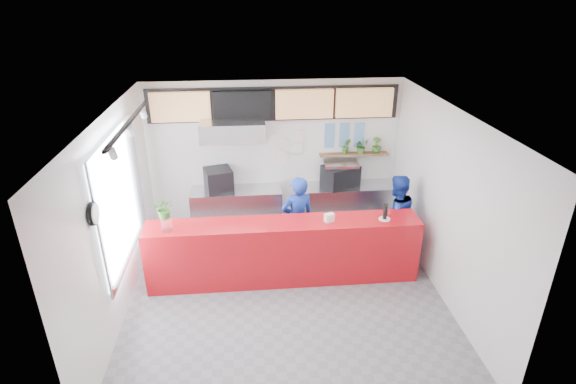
% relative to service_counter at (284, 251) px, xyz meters
% --- Properties ---
extents(floor, '(5.00, 5.00, 0.00)m').
position_rel_service_counter_xyz_m(floor, '(0.00, -0.40, -0.55)').
color(floor, slate).
rests_on(floor, ground).
extents(ceiling, '(5.00, 5.00, 0.00)m').
position_rel_service_counter_xyz_m(ceiling, '(0.00, -0.40, 2.45)').
color(ceiling, silver).
extents(wall_back, '(5.00, 0.00, 5.00)m').
position_rel_service_counter_xyz_m(wall_back, '(0.00, 2.10, 0.95)').
color(wall_back, white).
rests_on(wall_back, ground).
extents(wall_left, '(0.00, 5.00, 5.00)m').
position_rel_service_counter_xyz_m(wall_left, '(-2.50, -0.40, 0.95)').
color(wall_left, white).
rests_on(wall_left, ground).
extents(wall_right, '(0.00, 5.00, 5.00)m').
position_rel_service_counter_xyz_m(wall_right, '(2.50, -0.40, 0.95)').
color(wall_right, white).
rests_on(wall_right, ground).
extents(service_counter, '(4.50, 0.60, 1.10)m').
position_rel_service_counter_xyz_m(service_counter, '(0.00, 0.00, 0.00)').
color(service_counter, '#B40C14').
rests_on(service_counter, ground).
extents(cream_band, '(5.00, 0.02, 0.80)m').
position_rel_service_counter_xyz_m(cream_band, '(0.00, 2.09, 2.05)').
color(cream_band, beige).
rests_on(cream_band, wall_back).
extents(prep_bench, '(1.80, 0.60, 0.90)m').
position_rel_service_counter_xyz_m(prep_bench, '(-0.80, 1.80, -0.10)').
color(prep_bench, '#B2B5BA').
rests_on(prep_bench, ground).
extents(panini_oven, '(0.62, 0.62, 0.45)m').
position_rel_service_counter_xyz_m(panini_oven, '(-1.13, 1.80, 0.58)').
color(panini_oven, black).
rests_on(panini_oven, prep_bench).
extents(extraction_hood, '(1.20, 0.70, 0.35)m').
position_rel_service_counter_xyz_m(extraction_hood, '(-0.80, 1.75, 1.60)').
color(extraction_hood, '#B2B5BA').
rests_on(extraction_hood, ceiling).
extents(hood_lip, '(1.20, 0.69, 0.31)m').
position_rel_service_counter_xyz_m(hood_lip, '(-0.80, 1.75, 1.40)').
color(hood_lip, '#B2B5BA').
rests_on(hood_lip, ceiling).
extents(right_bench, '(1.80, 0.60, 0.90)m').
position_rel_service_counter_xyz_m(right_bench, '(1.50, 1.80, -0.10)').
color(right_bench, '#B2B5BA').
rests_on(right_bench, ground).
extents(espresso_machine, '(0.81, 0.72, 0.43)m').
position_rel_service_counter_xyz_m(espresso_machine, '(1.30, 1.80, 0.57)').
color(espresso_machine, black).
rests_on(espresso_machine, right_bench).
extents(espresso_tray, '(0.70, 0.51, 0.06)m').
position_rel_service_counter_xyz_m(espresso_tray, '(1.30, 1.80, 0.83)').
color(espresso_tray, '#BABEC2').
rests_on(espresso_tray, espresso_machine).
extents(herb_shelf, '(1.40, 0.18, 0.04)m').
position_rel_service_counter_xyz_m(herb_shelf, '(1.60, 2.00, 0.95)').
color(herb_shelf, brown).
rests_on(herb_shelf, wall_back).
extents(menu_board_far_left, '(1.10, 0.10, 0.55)m').
position_rel_service_counter_xyz_m(menu_board_far_left, '(-1.75, 1.98, 2.00)').
color(menu_board_far_left, tan).
rests_on(menu_board_far_left, wall_back).
extents(menu_board_mid_left, '(1.10, 0.10, 0.55)m').
position_rel_service_counter_xyz_m(menu_board_mid_left, '(-0.59, 1.98, 2.00)').
color(menu_board_mid_left, black).
rests_on(menu_board_mid_left, wall_back).
extents(menu_board_mid_right, '(1.10, 0.10, 0.55)m').
position_rel_service_counter_xyz_m(menu_board_mid_right, '(0.57, 1.98, 2.00)').
color(menu_board_mid_right, tan).
rests_on(menu_board_mid_right, wall_back).
extents(menu_board_far_right, '(1.10, 0.10, 0.55)m').
position_rel_service_counter_xyz_m(menu_board_far_right, '(1.73, 1.98, 2.00)').
color(menu_board_far_right, tan).
rests_on(menu_board_far_right, wall_back).
extents(soffit, '(4.80, 0.04, 0.65)m').
position_rel_service_counter_xyz_m(soffit, '(0.00, 2.06, 2.00)').
color(soffit, black).
rests_on(soffit, wall_back).
extents(window_pane, '(0.04, 2.20, 1.90)m').
position_rel_service_counter_xyz_m(window_pane, '(-2.47, -0.10, 1.15)').
color(window_pane, silver).
rests_on(window_pane, wall_left).
extents(window_frame, '(0.03, 2.30, 2.00)m').
position_rel_service_counter_xyz_m(window_frame, '(-2.45, -0.10, 1.15)').
color(window_frame, '#B2B5BA').
rests_on(window_frame, wall_left).
extents(wall_clock_rim, '(0.05, 0.30, 0.30)m').
position_rel_service_counter_xyz_m(wall_clock_rim, '(-2.46, -1.30, 1.50)').
color(wall_clock_rim, black).
rests_on(wall_clock_rim, wall_left).
extents(wall_clock_face, '(0.02, 0.26, 0.26)m').
position_rel_service_counter_xyz_m(wall_clock_face, '(-2.43, -1.30, 1.50)').
color(wall_clock_face, white).
rests_on(wall_clock_face, wall_left).
extents(track_rail, '(0.05, 2.40, 0.04)m').
position_rel_service_counter_xyz_m(track_rail, '(-2.10, -0.40, 2.39)').
color(track_rail, black).
rests_on(track_rail, ceiling).
extents(dec_plate_a, '(0.24, 0.03, 0.24)m').
position_rel_service_counter_xyz_m(dec_plate_a, '(0.15, 2.07, 1.20)').
color(dec_plate_a, silver).
rests_on(dec_plate_a, wall_back).
extents(dec_plate_b, '(0.24, 0.03, 0.24)m').
position_rel_service_counter_xyz_m(dec_plate_b, '(0.45, 2.07, 1.10)').
color(dec_plate_b, silver).
rests_on(dec_plate_b, wall_back).
extents(dec_plate_c, '(0.24, 0.03, 0.24)m').
position_rel_service_counter_xyz_m(dec_plate_c, '(0.15, 2.07, 0.90)').
color(dec_plate_c, silver).
rests_on(dec_plate_c, wall_back).
extents(dec_plate_d, '(0.24, 0.03, 0.24)m').
position_rel_service_counter_xyz_m(dec_plate_d, '(0.50, 2.07, 1.35)').
color(dec_plate_d, silver).
rests_on(dec_plate_d, wall_back).
extents(photo_frame_a, '(0.20, 0.02, 0.25)m').
position_rel_service_counter_xyz_m(photo_frame_a, '(1.10, 2.08, 1.45)').
color(photo_frame_a, '#598CBF').
rests_on(photo_frame_a, wall_back).
extents(photo_frame_b, '(0.20, 0.02, 0.25)m').
position_rel_service_counter_xyz_m(photo_frame_b, '(1.40, 2.08, 1.45)').
color(photo_frame_b, '#598CBF').
rests_on(photo_frame_b, wall_back).
extents(photo_frame_c, '(0.20, 0.02, 0.25)m').
position_rel_service_counter_xyz_m(photo_frame_c, '(1.70, 2.08, 1.45)').
color(photo_frame_c, '#598CBF').
rests_on(photo_frame_c, wall_back).
extents(photo_frame_d, '(0.20, 0.02, 0.25)m').
position_rel_service_counter_xyz_m(photo_frame_d, '(1.10, 2.08, 1.20)').
color(photo_frame_d, '#598CBF').
rests_on(photo_frame_d, wall_back).
extents(photo_frame_e, '(0.20, 0.02, 0.25)m').
position_rel_service_counter_xyz_m(photo_frame_e, '(1.40, 2.08, 1.20)').
color(photo_frame_e, '#598CBF').
rests_on(photo_frame_e, wall_back).
extents(photo_frame_f, '(0.20, 0.02, 0.25)m').
position_rel_service_counter_xyz_m(photo_frame_f, '(1.70, 2.08, 1.20)').
color(photo_frame_f, '#598CBF').
rests_on(photo_frame_f, wall_back).
extents(staff_center, '(0.67, 0.52, 1.63)m').
position_rel_service_counter_xyz_m(staff_center, '(0.30, 0.58, 0.27)').
color(staff_center, navy).
rests_on(staff_center, ground).
extents(staff_right, '(0.91, 0.79, 1.61)m').
position_rel_service_counter_xyz_m(staff_right, '(2.06, 0.55, 0.26)').
color(staff_right, navy).
rests_on(staff_right, ground).
extents(herb_b, '(0.19, 0.16, 0.32)m').
position_rel_service_counter_xyz_m(herb_b, '(1.43, 2.00, 1.13)').
color(herb_b, '#386A25').
rests_on(herb_b, herb_shelf).
extents(herb_c, '(0.34, 0.32, 0.30)m').
position_rel_service_counter_xyz_m(herb_c, '(1.74, 2.00, 1.12)').
color(herb_c, '#386A25').
rests_on(herb_c, herb_shelf).
extents(herb_d, '(0.19, 0.18, 0.32)m').
position_rel_service_counter_xyz_m(herb_d, '(2.05, 2.00, 1.13)').
color(herb_d, '#386A25').
rests_on(herb_d, herb_shelf).
extents(glass_vase, '(0.18, 0.18, 0.21)m').
position_rel_service_counter_xyz_m(glass_vase, '(-1.84, -0.09, 0.66)').
color(glass_vase, white).
rests_on(glass_vase, service_counter).
extents(basil_vase, '(0.36, 0.33, 0.34)m').
position_rel_service_counter_xyz_m(basil_vase, '(-1.84, -0.09, 0.94)').
color(basil_vase, '#386A25').
rests_on(basil_vase, glass_vase).
extents(napkin_holder, '(0.18, 0.14, 0.13)m').
position_rel_service_counter_xyz_m(napkin_holder, '(0.74, -0.03, 0.62)').
color(napkin_holder, white).
rests_on(napkin_holder, service_counter).
extents(white_plate, '(0.24, 0.24, 0.01)m').
position_rel_service_counter_xyz_m(white_plate, '(1.66, -0.06, 0.56)').
color(white_plate, white).
rests_on(white_plate, service_counter).
extents(pepper_mill, '(0.08, 0.08, 0.27)m').
position_rel_service_counter_xyz_m(pepper_mill, '(1.66, -0.06, 0.70)').
color(pepper_mill, black).
rests_on(pepper_mill, white_plate).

